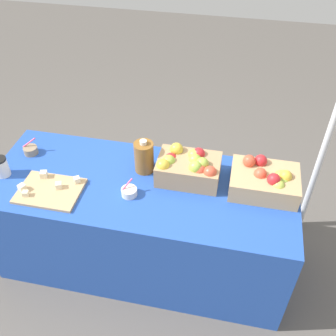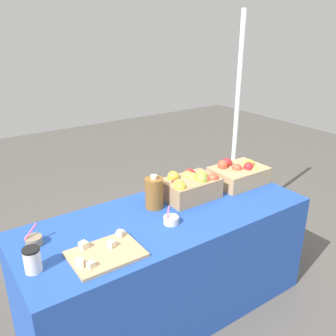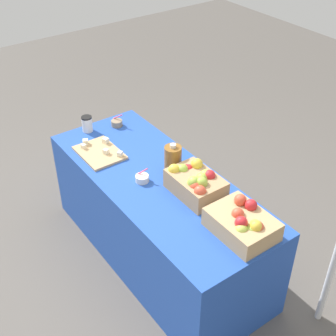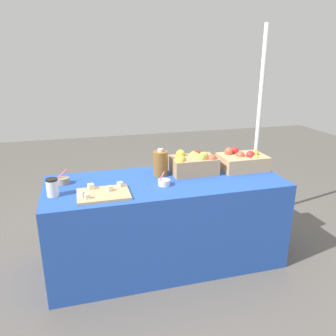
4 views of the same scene
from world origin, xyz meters
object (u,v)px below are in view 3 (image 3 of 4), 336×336
(sample_bowl_near, at_px, (117,123))
(coffee_cup, at_px, (87,124))
(cider_jug, at_px, (173,159))
(apple_crate_left, at_px, (243,223))
(sample_bowl_mid, at_px, (142,178))
(cutting_board_front, at_px, (100,152))
(apple_crate_middle, at_px, (196,182))

(sample_bowl_near, relative_size, coffee_cup, 0.84)
(sample_bowl_near, distance_m, cider_jug, 0.79)
(cider_jug, bearing_deg, coffee_cup, -164.93)
(apple_crate_left, relative_size, sample_bowl_mid, 3.93)
(cutting_board_front, distance_m, coffee_cup, 0.36)
(sample_bowl_near, xyz_separation_m, cider_jug, (0.78, -0.00, 0.08))
(apple_crate_left, xyz_separation_m, cutting_board_front, (-1.25, -0.28, -0.06))
(apple_crate_middle, height_order, sample_bowl_mid, apple_crate_middle)
(apple_crate_middle, height_order, cutting_board_front, apple_crate_middle)
(sample_bowl_mid, bearing_deg, apple_crate_left, 14.76)
(sample_bowl_mid, relative_size, coffee_cup, 0.78)
(apple_crate_left, bearing_deg, coffee_cup, -173.00)
(apple_crate_middle, bearing_deg, sample_bowl_near, 178.52)
(sample_bowl_near, height_order, cider_jug, cider_jug)
(sample_bowl_mid, bearing_deg, cutting_board_front, -171.45)
(cutting_board_front, bearing_deg, apple_crate_middle, 19.86)
(sample_bowl_mid, bearing_deg, cider_jug, 82.38)
(coffee_cup, bearing_deg, sample_bowl_mid, -0.66)
(apple_crate_left, xyz_separation_m, cider_jug, (-0.75, 0.03, 0.03))
(apple_crate_left, height_order, apple_crate_middle, apple_crate_middle)
(sample_bowl_mid, bearing_deg, coffee_cup, 179.34)
(apple_crate_left, relative_size, cutting_board_front, 1.07)
(cutting_board_front, relative_size, sample_bowl_mid, 3.67)
(apple_crate_middle, bearing_deg, cutting_board_front, -160.14)
(sample_bowl_mid, xyz_separation_m, coffee_cup, (-0.82, 0.01, 0.04))
(coffee_cup, bearing_deg, cider_jug, 15.07)
(apple_crate_left, bearing_deg, sample_bowl_near, 178.63)
(sample_bowl_mid, height_order, cider_jug, cider_jug)
(cutting_board_front, height_order, sample_bowl_mid, sample_bowl_mid)
(apple_crate_left, bearing_deg, sample_bowl_mid, -165.24)
(cutting_board_front, height_order, coffee_cup, coffee_cup)
(cider_jug, bearing_deg, sample_bowl_mid, -97.62)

